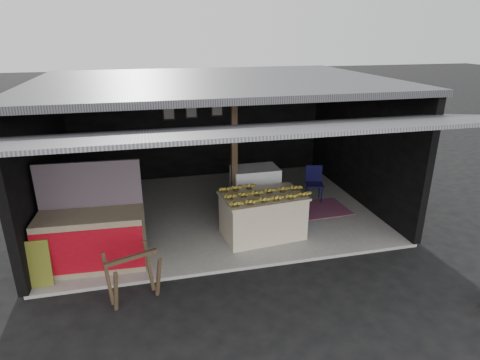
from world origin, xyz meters
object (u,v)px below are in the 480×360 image
object	(u,v)px
banana_table	(263,215)
sawhorse	(133,273)
neighbor_stall	(92,237)
white_crate	(255,191)
water_barrel	(297,212)
plastic_chair	(314,180)

from	to	relation	value
banana_table	sawhorse	size ratio (longest dim) A/B	1.88
banana_table	neighbor_stall	world-z (taller)	neighbor_stall
banana_table	white_crate	world-z (taller)	white_crate
banana_table	sawhorse	bearing A→B (deg)	-155.22
banana_table	neighbor_stall	distance (m)	3.18
banana_table	sawhorse	distance (m)	2.89
banana_table	sawhorse	xyz separation A→B (m)	(-2.49, -1.47, -0.00)
sawhorse	water_barrel	world-z (taller)	sawhorse
banana_table	water_barrel	bearing A→B (deg)	15.70
white_crate	sawhorse	xyz separation A→B (m)	(-2.61, -2.47, -0.11)
white_crate	water_barrel	size ratio (longest dim) A/B	2.08
banana_table	plastic_chair	distance (m)	2.29
sawhorse	water_barrel	xyz separation A→B (m)	(3.37, 1.81, -0.18)
sawhorse	water_barrel	bearing A→B (deg)	8.51
white_crate	sawhorse	size ratio (longest dim) A/B	1.23
white_crate	neighbor_stall	distance (m)	3.55
white_crate	banana_table	bearing A→B (deg)	-97.08
sawhorse	neighbor_stall	bearing A→B (deg)	101.31
water_barrel	plastic_chair	xyz separation A→B (m)	(0.86, 1.15, 0.23)
banana_table	plastic_chair	bearing A→B (deg)	34.95
plastic_chair	white_crate	bearing A→B (deg)	-149.13
neighbor_stall	banana_table	bearing A→B (deg)	9.19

